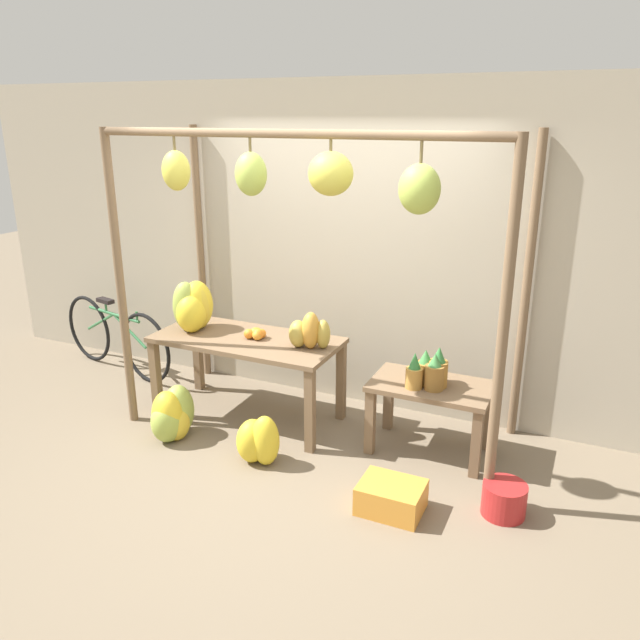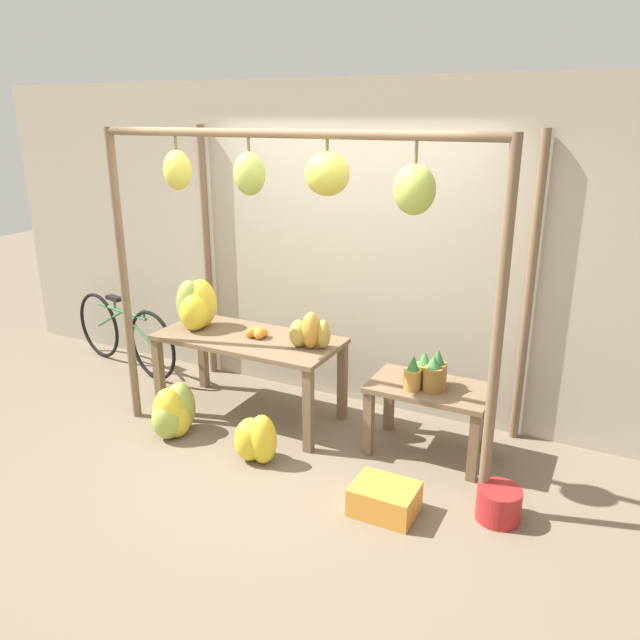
# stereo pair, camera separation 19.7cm
# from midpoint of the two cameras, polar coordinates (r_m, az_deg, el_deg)

# --- Properties ---
(ground_plane) EXTENTS (20.00, 20.00, 0.00)m
(ground_plane) POSITION_cam_midpoint_polar(r_m,az_deg,el_deg) (4.80, -5.12, -13.35)
(ground_plane) COLOR #756651
(shop_wall_back) EXTENTS (8.00, 0.08, 2.80)m
(shop_wall_back) POSITION_cam_midpoint_polar(r_m,az_deg,el_deg) (5.44, 1.69, 6.52)
(shop_wall_back) COLOR #B2A893
(shop_wall_back) RESTS_ON ground_plane
(stall_awning) EXTENTS (3.08, 1.29, 2.42)m
(stall_awning) POSITION_cam_midpoint_polar(r_m,az_deg,el_deg) (4.44, -2.19, 9.03)
(stall_awning) COLOR brown
(stall_awning) RESTS_ON ground_plane
(display_table_main) EXTENTS (1.57, 0.72, 0.73)m
(display_table_main) POSITION_cam_midpoint_polar(r_m,az_deg,el_deg) (5.30, -7.76, -2.69)
(display_table_main) COLOR brown
(display_table_main) RESTS_ON ground_plane
(display_table_side) EXTENTS (0.91, 0.54, 0.57)m
(display_table_side) POSITION_cam_midpoint_polar(r_m,az_deg,el_deg) (4.85, 8.92, -7.06)
(display_table_side) COLOR brown
(display_table_side) RESTS_ON ground_plane
(banana_pile_on_table) EXTENTS (0.39, 0.41, 0.43)m
(banana_pile_on_table) POSITION_cam_midpoint_polar(r_m,az_deg,el_deg) (5.49, -12.43, 1.11)
(banana_pile_on_table) COLOR gold
(banana_pile_on_table) RESTS_ON display_table_main
(orange_pile) EXTENTS (0.17, 0.17, 0.10)m
(orange_pile) POSITION_cam_midpoint_polar(r_m,az_deg,el_deg) (5.22, -6.92, -1.26)
(orange_pile) COLOR orange
(orange_pile) RESTS_ON display_table_main
(pineapple_cluster) EXTENTS (0.29, 0.30, 0.32)m
(pineapple_cluster) POSITION_cam_midpoint_polar(r_m,az_deg,el_deg) (4.72, 8.93, -4.61)
(pineapple_cluster) COLOR #B27F38
(pineapple_cluster) RESTS_ON display_table_side
(banana_pile_ground_left) EXTENTS (0.37, 0.47, 0.43)m
(banana_pile_ground_left) POSITION_cam_midpoint_polar(r_m,az_deg,el_deg) (5.25, -14.45, -8.57)
(banana_pile_ground_left) COLOR gold
(banana_pile_ground_left) RESTS_ON ground_plane
(banana_pile_ground_right) EXTENTS (0.36, 0.30, 0.40)m
(banana_pile_ground_right) POSITION_cam_midpoint_polar(r_m,az_deg,el_deg) (4.79, -6.87, -10.91)
(banana_pile_ground_right) COLOR yellow
(banana_pile_ground_right) RESTS_ON ground_plane
(fruit_crate_white) EXTENTS (0.42, 0.33, 0.20)m
(fruit_crate_white) POSITION_cam_midpoint_polar(r_m,az_deg,el_deg) (4.31, 5.18, -15.85)
(fruit_crate_white) COLOR orange
(fruit_crate_white) RESTS_ON ground_plane
(blue_bucket) EXTENTS (0.29, 0.29, 0.22)m
(blue_bucket) POSITION_cam_midpoint_polar(r_m,az_deg,el_deg) (4.40, 15.20, -15.56)
(blue_bucket) COLOR #AD2323
(blue_bucket) RESTS_ON ground_plane
(parked_bicycle) EXTENTS (1.63, 0.40, 0.75)m
(parked_bicycle) POSITION_cam_midpoint_polar(r_m,az_deg,el_deg) (6.67, -18.97, -1.43)
(parked_bicycle) COLOR black
(parked_bicycle) RESTS_ON ground_plane
(papaya_pile) EXTENTS (0.39, 0.26, 0.30)m
(papaya_pile) POSITION_cam_midpoint_polar(r_m,az_deg,el_deg) (4.95, -2.12, -1.11)
(papaya_pile) COLOR #B2993D
(papaya_pile) RESTS_ON display_table_main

